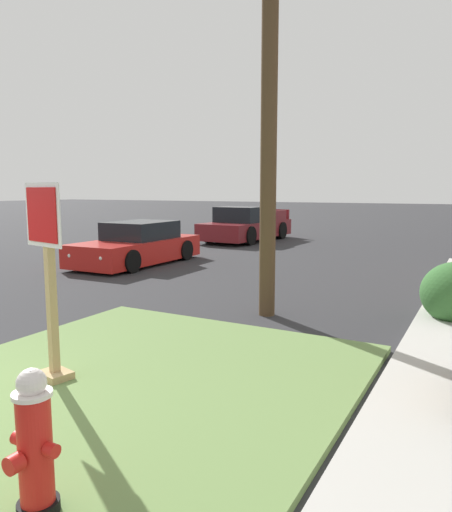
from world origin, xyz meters
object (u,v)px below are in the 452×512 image
at_px(parked_sedan_red, 138,246).
at_px(stop_sign, 50,288).
at_px(pickup_truck_maroon, 246,227).
at_px(manhole_cover, 112,338).
at_px(utility_pole, 270,23).
at_px(fire_hydrant, 35,446).

bearing_deg(parked_sedan_red, stop_sign, -57.08).
relative_size(parked_sedan_red, pickup_truck_maroon, 0.86).
distance_m(stop_sign, manhole_cover, 2.06).
bearing_deg(utility_pole, fire_hydrant, -81.51).
bearing_deg(utility_pole, stop_sign, -102.12).
xyz_separation_m(manhole_cover, parked_sedan_red, (-4.33, 5.98, 0.53)).
height_order(fire_hydrant, stop_sign, stop_sign).
bearing_deg(pickup_truck_maroon, manhole_cover, -71.87).
height_order(fire_hydrant, pickup_truck_maroon, pickup_truck_maroon).
distance_m(parked_sedan_red, pickup_truck_maroon, 7.36).
bearing_deg(stop_sign, fire_hydrant, -44.31).
bearing_deg(stop_sign, utility_pole, 77.88).
distance_m(stop_sign, utility_pole, 5.54).
relative_size(manhole_cover, utility_pole, 0.08).
bearing_deg(manhole_cover, fire_hydrant, -55.02).
distance_m(manhole_cover, utility_pole, 5.60).
height_order(manhole_cover, pickup_truck_maroon, pickup_truck_maroon).
relative_size(stop_sign, utility_pole, 0.24).
xyz_separation_m(manhole_cover, pickup_truck_maroon, (-4.37, 13.34, 0.61)).
relative_size(fire_hydrant, stop_sign, 0.45).
distance_m(stop_sign, parked_sedan_red, 9.08).
xyz_separation_m(stop_sign, pickup_truck_maroon, (-4.97, 14.96, -0.51)).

